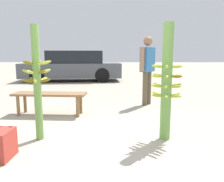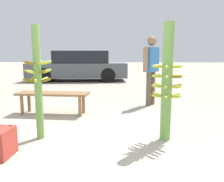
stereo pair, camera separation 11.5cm
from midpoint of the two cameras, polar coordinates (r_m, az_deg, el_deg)
ground_plane at (r=2.79m, az=-3.46°, el=-14.65°), size 80.00×80.00×0.00m
banana_stalk_left at (r=3.06m, az=-17.78°, el=2.43°), size 0.39×0.39×1.52m
banana_stalk_center at (r=2.96m, az=15.23°, el=2.13°), size 0.43×0.44×1.55m
vendor_person at (r=5.09m, az=10.86°, el=6.72°), size 0.43×0.57×1.57m
market_bench at (r=4.38m, az=-14.46°, el=-1.22°), size 1.40×0.46×0.43m
parked_car at (r=10.30m, az=-8.25°, el=6.36°), size 4.59×2.12×1.36m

